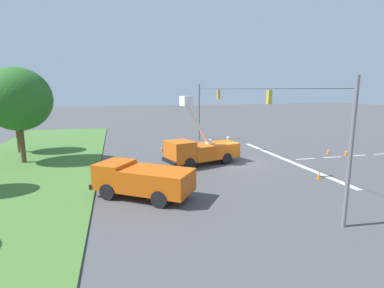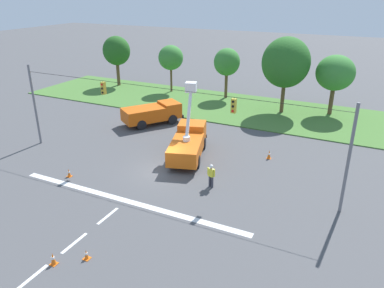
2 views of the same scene
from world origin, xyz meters
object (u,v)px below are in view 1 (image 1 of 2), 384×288
at_px(utility_truck_support_near, 142,179).
at_px(tree_far_east, 16,108).
at_px(tree_east, 18,99).
at_px(road_worker, 228,144).
at_px(utility_truck_bucket_lift, 200,150).
at_px(traffic_cone_foreground_right, 162,148).
at_px(traffic_cone_foreground_left, 328,151).
at_px(traffic_cone_mid_left, 346,152).
at_px(traffic_cone_mid_right, 319,175).

bearing_deg(utility_truck_support_near, tree_far_east, 34.55).
relative_size(tree_east, tree_far_east, 1.27).
height_order(tree_far_east, road_worker, tree_far_east).
xyz_separation_m(utility_truck_bucket_lift, traffic_cone_foreground_right, (6.30, 2.46, -0.95)).
distance_m(utility_truck_bucket_lift, road_worker, 5.64).
height_order(traffic_cone_foreground_left, traffic_cone_foreground_right, traffic_cone_foreground_right).
relative_size(traffic_cone_foreground_left, traffic_cone_mid_left, 0.82).
bearing_deg(tree_far_east, road_worker, -104.51).
xyz_separation_m(tree_east, utility_truck_support_near, (-11.26, -9.56, -4.54)).
distance_m(tree_east, traffic_cone_foreground_left, 30.00).
bearing_deg(utility_truck_support_near, traffic_cone_foreground_left, -67.90).
bearing_deg(traffic_cone_foreground_left, tree_far_east, 75.06).
xyz_separation_m(utility_truck_bucket_lift, traffic_cone_mid_left, (-0.23, -15.15, -0.97)).
bearing_deg(tree_east, utility_truck_support_near, -139.68).
xyz_separation_m(traffic_cone_foreground_left, traffic_cone_mid_right, (-7.43, 6.73, 0.04)).
bearing_deg(tree_far_east, utility_truck_bucket_lift, -118.79).
relative_size(road_worker, traffic_cone_foreground_right, 2.34).
relative_size(tree_east, traffic_cone_mid_left, 11.91).
height_order(utility_truck_bucket_lift, traffic_cone_mid_left, utility_truck_bucket_lift).
distance_m(traffic_cone_foreground_right, traffic_cone_mid_right, 16.05).
bearing_deg(traffic_cone_foreground_left, road_worker, 74.15).
xyz_separation_m(tree_far_east, traffic_cone_mid_right, (-15.70, -24.26, -4.40)).
height_order(tree_east, utility_truck_bucket_lift, tree_east).
xyz_separation_m(traffic_cone_foreground_left, traffic_cone_foreground_right, (5.28, 16.53, 0.10)).
height_order(road_worker, traffic_cone_foreground_left, road_worker).
relative_size(utility_truck_bucket_lift, utility_truck_support_near, 1.11).
xyz_separation_m(tree_east, traffic_cone_mid_left, (-4.48, -30.40, -5.36)).
bearing_deg(utility_truck_bucket_lift, traffic_cone_foreground_left, -85.84).
bearing_deg(road_worker, tree_east, 88.81).
distance_m(road_worker, traffic_cone_mid_right, 10.78).
xyz_separation_m(utility_truck_bucket_lift, utility_truck_support_near, (-7.00, 5.69, -0.15)).
bearing_deg(tree_east, traffic_cone_mid_left, -98.39).
distance_m(traffic_cone_foreground_left, traffic_cone_foreground_right, 17.35).
relative_size(traffic_cone_foreground_right, traffic_cone_mid_left, 1.06).
relative_size(traffic_cone_foreground_left, traffic_cone_mid_right, 0.88).
bearing_deg(traffic_cone_foreground_right, tree_far_east, 78.30).
bearing_deg(traffic_cone_foreground_left, tree_east, 83.71).
bearing_deg(utility_truck_support_near, road_worker, -42.06).
distance_m(tree_far_east, traffic_cone_foreground_right, 15.39).
distance_m(tree_far_east, traffic_cone_mid_left, 33.73).
relative_size(tree_east, traffic_cone_foreground_right, 11.19).
height_order(tree_east, road_worker, tree_east).
height_order(utility_truck_support_near, traffic_cone_mid_right, utility_truck_support_near).
bearing_deg(tree_east, road_worker, -91.19).
bearing_deg(tree_east, traffic_cone_mid_right, -115.26).
bearing_deg(traffic_cone_mid_right, traffic_cone_foreground_left, -42.15).
xyz_separation_m(tree_far_east, traffic_cone_mid_left, (-9.52, -32.06, -4.37)).
height_order(road_worker, traffic_cone_mid_right, road_worker).
bearing_deg(tree_east, tree_far_east, 18.30).
bearing_deg(utility_truck_bucket_lift, utility_truck_support_near, 140.91).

